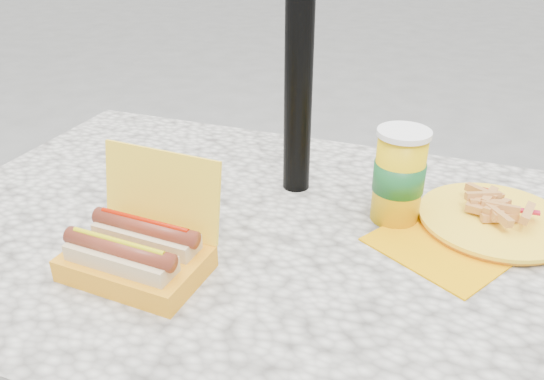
% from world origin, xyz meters
% --- Properties ---
extents(picnic_table, '(1.20, 0.80, 0.75)m').
position_xyz_m(picnic_table, '(0.00, 0.00, 0.64)').
color(picnic_table, beige).
rests_on(picnic_table, ground).
extents(hotdog_box, '(0.21, 0.17, 0.16)m').
position_xyz_m(hotdog_box, '(-0.13, -0.17, 0.79)').
color(hotdog_box, yellow).
rests_on(hotdog_box, picnic_table).
extents(fries_plate, '(0.33, 0.35, 0.05)m').
position_xyz_m(fries_plate, '(0.35, 0.13, 0.76)').
color(fries_plate, '#E99B00').
rests_on(fries_plate, picnic_table).
extents(soda_cup, '(0.09, 0.09, 0.16)m').
position_xyz_m(soda_cup, '(0.19, 0.11, 0.83)').
color(soda_cup, '#E8B809').
rests_on(soda_cup, picnic_table).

